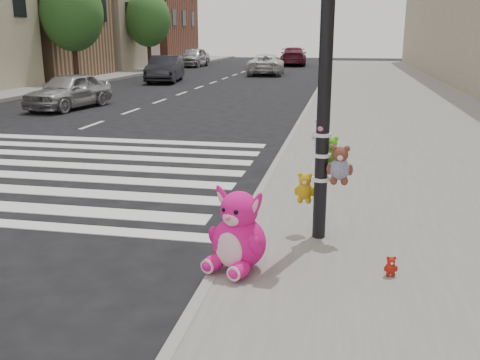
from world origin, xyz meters
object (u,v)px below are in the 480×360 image
(car_dark_far, at_px, (165,69))
(pink_bunny, at_px, (238,236))
(signal_pole, at_px, (326,110))
(red_teddy, at_px, (391,266))
(car_silver_far, at_px, (69,91))
(car_white_near, at_px, (266,64))

(car_dark_far, bearing_deg, pink_bunny, -78.05)
(signal_pole, height_order, pink_bunny, signal_pole)
(red_teddy, relative_size, car_dark_far, 0.05)
(car_silver_far, xyz_separation_m, car_dark_far, (-0.26, 11.40, 0.09))
(red_teddy, distance_m, car_dark_far, 26.14)
(pink_bunny, bearing_deg, car_silver_far, 145.98)
(red_teddy, height_order, car_dark_far, car_dark_far)
(red_teddy, bearing_deg, car_white_near, 91.32)
(car_silver_far, height_order, car_white_near, car_white_near)
(car_dark_far, bearing_deg, red_teddy, -74.65)
(signal_pole, bearing_deg, pink_bunny, -126.25)
(red_teddy, height_order, car_white_near, car_white_near)
(red_teddy, height_order, car_silver_far, car_silver_far)
(signal_pole, relative_size, car_dark_far, 0.90)
(pink_bunny, relative_size, red_teddy, 4.17)
(car_white_near, bearing_deg, red_teddy, 96.22)
(car_silver_far, bearing_deg, red_teddy, -41.46)
(signal_pole, xyz_separation_m, car_white_near, (-5.09, 29.77, -1.06))
(car_white_near, bearing_deg, car_silver_far, 71.66)
(car_dark_far, relative_size, car_white_near, 0.91)
(pink_bunny, bearing_deg, red_teddy, 25.78)
(car_silver_far, relative_size, car_dark_far, 0.84)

